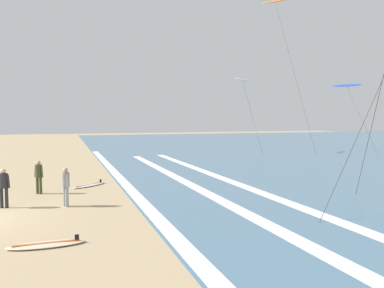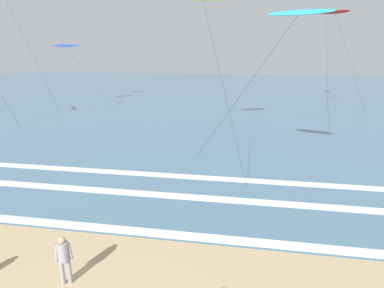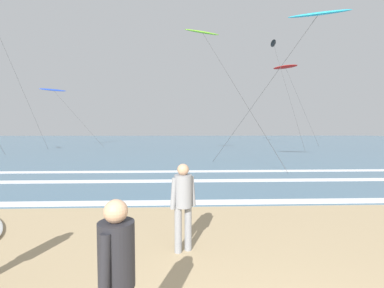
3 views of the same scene
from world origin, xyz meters
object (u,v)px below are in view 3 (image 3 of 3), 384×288
surfer_mid_group (183,199)px  kite_blue_distant_high (53,90)px  surfer_foreground_main (117,271)px  kite_black_distant_low (273,44)px  kite_red_high_right (285,67)px  kite_lime_far_left (203,33)px  kite_cyan_mid_center (318,15)px

surfer_mid_group → kite_blue_distant_high: 35.00m
surfer_mid_group → surfer_foreground_main: bearing=-104.1°
kite_black_distant_low → kite_red_high_right: bearing=-71.3°
surfer_foreground_main → kite_red_high_right: bearing=66.1°
surfer_foreground_main → kite_lime_far_left: size_ratio=0.15×
kite_black_distant_low → kite_blue_distant_high: bearing=-175.0°
kite_black_distant_low → surfer_foreground_main: bearing=-111.3°
kite_cyan_mid_center → kite_lime_far_left: bearing=126.3°
kite_lime_far_left → surfer_mid_group: bearing=-95.5°
surfer_mid_group → kite_red_high_right: bearing=65.3°
kite_red_high_right → kite_lime_far_left: (-12.16, -12.71, -0.28)m
surfer_foreground_main → kite_black_distant_low: bearing=68.7°
kite_cyan_mid_center → kite_lime_far_left: 9.88m
kite_red_high_right → kite_cyan_mid_center: 21.62m
kite_red_high_right → kite_blue_distant_high: bearing=-179.7°
surfer_mid_group → kite_lime_far_left: kite_lime_far_left is taller
surfer_foreground_main → kite_red_high_right: kite_red_high_right is taller
surfer_mid_group → kite_cyan_mid_center: kite_cyan_mid_center is taller
surfer_mid_group → kite_blue_distant_high: (-16.88, 29.98, 6.42)m
kite_lime_far_left → kite_black_distant_low: kite_black_distant_low is taller
surfer_mid_group → kite_blue_distant_high: kite_blue_distant_high is taller
surfer_foreground_main → kite_cyan_mid_center: (8.01, 11.95, 7.54)m
surfer_foreground_main → kite_black_distant_low: (13.60, 34.94, 13.52)m
kite_lime_far_left → kite_blue_distant_high: bearing=145.9°
surfer_mid_group → kite_black_distant_low: kite_black_distant_low is taller
kite_cyan_mid_center → surfer_foreground_main: bearing=-123.8°
surfer_foreground_main → kite_red_high_right: 36.84m
surfer_foreground_main → kite_lime_far_left: 22.00m
kite_cyan_mid_center → kite_lime_far_left: (-5.74, 7.82, 1.83)m
kite_lime_far_left → kite_cyan_mid_center: bearing=-53.7°
kite_lime_far_left → kite_black_distant_low: 19.38m
surfer_mid_group → kite_red_high_right: (13.84, 30.15, 9.65)m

